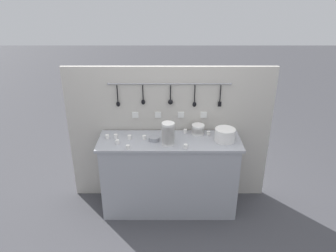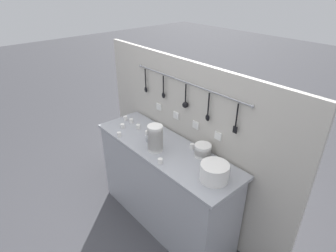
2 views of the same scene
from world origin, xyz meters
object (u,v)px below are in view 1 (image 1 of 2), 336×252
(cup_by_caddy, at_px, (115,136))
(steel_mixing_bowl, at_px, (153,139))
(cup_centre, at_px, (185,146))
(bowl_stack_back_corner, at_px, (167,134))
(plate_stack, at_px, (224,135))
(cup_front_left, at_px, (143,138))
(cup_front_right, at_px, (184,131))
(cup_beside_plates, at_px, (128,137))
(cup_edge_far, at_px, (106,137))
(cup_back_left, at_px, (207,133))
(cup_edge_near, at_px, (127,147))
(bowl_stack_wide_centre, at_px, (197,129))
(cup_mid_row, at_px, (116,142))

(cup_by_caddy, bearing_deg, steel_mixing_bowl, -7.28)
(cup_centre, bearing_deg, steel_mixing_bowl, 151.60)
(bowl_stack_back_corner, relative_size, plate_stack, 1.12)
(cup_front_left, bearing_deg, cup_front_right, 19.08)
(cup_front_right, distance_m, cup_beside_plates, 0.64)
(steel_mixing_bowl, xyz_separation_m, cup_edge_far, (-0.52, 0.04, 0.00))
(bowl_stack_back_corner, bearing_deg, cup_back_left, 25.14)
(cup_edge_far, relative_size, cup_front_left, 1.00)
(cup_back_left, height_order, cup_centre, same)
(cup_back_left, distance_m, cup_by_caddy, 1.03)
(cup_front_right, bearing_deg, cup_edge_near, -148.21)
(plate_stack, height_order, cup_beside_plates, plate_stack)
(cup_back_left, relative_size, cup_front_left, 1.00)
(plate_stack, xyz_separation_m, cup_edge_near, (-1.03, -0.19, -0.05))
(bowl_stack_back_corner, relative_size, steel_mixing_bowl, 2.08)
(bowl_stack_wide_centre, distance_m, bowl_stack_back_corner, 0.43)
(steel_mixing_bowl, relative_size, cup_back_left, 2.59)
(bowl_stack_back_corner, relative_size, cup_back_left, 5.39)
(cup_centre, bearing_deg, cup_edge_near, -178.31)
(cup_front_right, bearing_deg, cup_edge_far, -170.86)
(bowl_stack_back_corner, bearing_deg, cup_front_right, 53.38)
(cup_front_left, bearing_deg, bowl_stack_back_corner, -22.33)
(plate_stack, bearing_deg, cup_centre, -158.12)
(cup_by_caddy, distance_m, cup_beside_plates, 0.15)
(cup_front_right, bearing_deg, bowl_stack_back_corner, -126.62)
(steel_mixing_bowl, relative_size, cup_front_left, 2.59)
(cup_edge_far, distance_m, cup_mid_row, 0.18)
(plate_stack, distance_m, cup_by_caddy, 1.19)
(bowl_stack_back_corner, xyz_separation_m, cup_by_caddy, (-0.57, 0.14, -0.10))
(bowl_stack_back_corner, bearing_deg, cup_front_left, 157.67)
(bowl_stack_wide_centre, relative_size, cup_centre, 3.16)
(cup_front_right, relative_size, cup_by_caddy, 1.00)
(bowl_stack_back_corner, xyz_separation_m, cup_edge_far, (-0.67, 0.13, -0.10))
(cup_front_right, relative_size, cup_centre, 1.00)
(cup_edge_far, bearing_deg, cup_by_caddy, 6.96)
(bowl_stack_back_corner, height_order, cup_centre, bowl_stack_back_corner)
(cup_edge_far, height_order, cup_beside_plates, same)
(cup_by_caddy, bearing_deg, cup_front_right, 9.40)
(cup_edge_far, xyz_separation_m, cup_centre, (0.85, -0.22, 0.00))
(cup_mid_row, bearing_deg, cup_edge_far, 136.86)
(cup_centre, bearing_deg, cup_by_caddy, 162.79)
(steel_mixing_bowl, bearing_deg, cup_front_right, 27.55)
(plate_stack, bearing_deg, steel_mixing_bowl, 179.47)
(bowl_stack_back_corner, xyz_separation_m, cup_centre, (0.18, -0.10, -0.10))
(cup_edge_near, bearing_deg, cup_front_left, 54.96)
(cup_mid_row, bearing_deg, plate_stack, 3.52)
(cup_by_caddy, relative_size, cup_front_left, 1.00)
(cup_edge_near, relative_size, cup_beside_plates, 1.00)
(cup_front_right, bearing_deg, cup_mid_row, -160.57)
(plate_stack, xyz_separation_m, cup_edge_far, (-1.28, 0.05, -0.05))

